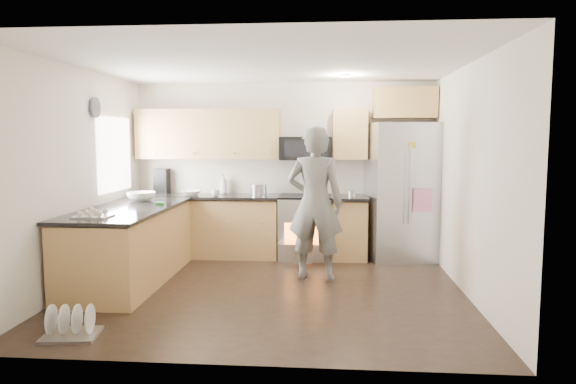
# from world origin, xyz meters

# --- Properties ---
(ground) EXTENTS (4.50, 4.50, 0.00)m
(ground) POSITION_xyz_m (0.00, 0.00, 0.00)
(ground) COLOR black
(ground) RESTS_ON ground
(room_shell) EXTENTS (4.54, 4.04, 2.62)m
(room_shell) POSITION_xyz_m (-0.04, 0.02, 1.67)
(room_shell) COLOR beige
(room_shell) RESTS_ON ground
(back_cabinet_run) EXTENTS (4.45, 0.65, 2.50)m
(back_cabinet_run) POSITION_xyz_m (-0.59, 1.75, 0.96)
(back_cabinet_run) COLOR #9F733F
(back_cabinet_run) RESTS_ON ground
(peninsula) EXTENTS (0.96, 2.36, 1.04)m
(peninsula) POSITION_xyz_m (-1.75, 0.25, 0.46)
(peninsula) COLOR #9F733F
(peninsula) RESTS_ON ground
(stove_range) EXTENTS (0.76, 0.97, 1.79)m
(stove_range) POSITION_xyz_m (0.35, 1.69, 0.68)
(stove_range) COLOR #B7B7BC
(stove_range) RESTS_ON ground
(refrigerator) EXTENTS (1.09, 0.91, 1.99)m
(refrigerator) POSITION_xyz_m (1.77, 1.70, 0.99)
(refrigerator) COLOR #B7B7BC
(refrigerator) RESTS_ON ground
(person) EXTENTS (0.76, 0.55, 1.92)m
(person) POSITION_xyz_m (0.52, 0.54, 0.96)
(person) COLOR gray
(person) RESTS_ON ground
(dish_rack) EXTENTS (0.52, 0.44, 0.29)m
(dish_rack) POSITION_xyz_m (-1.60, -1.53, 0.08)
(dish_rack) COLOR #B7B7BC
(dish_rack) RESTS_ON ground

